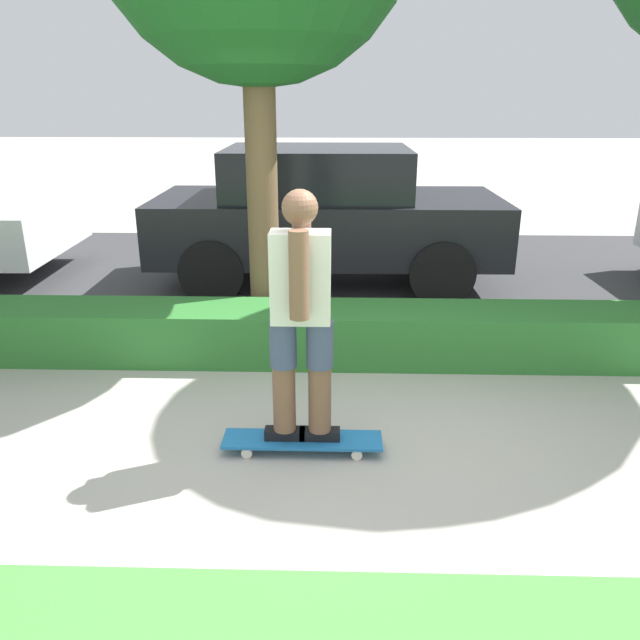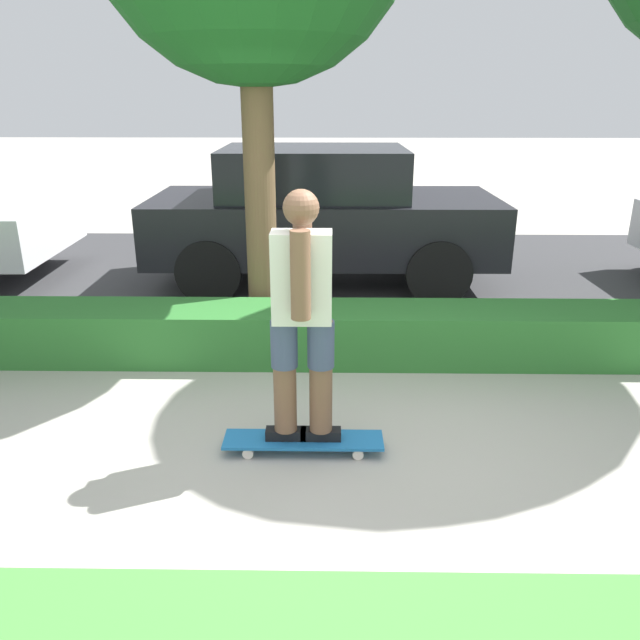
{
  "view_description": "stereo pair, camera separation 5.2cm",
  "coord_description": "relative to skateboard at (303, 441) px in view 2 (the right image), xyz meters",
  "views": [
    {
      "loc": [
        0.05,
        -3.42,
        2.19
      ],
      "look_at": [
        -0.07,
        0.6,
        0.72
      ],
      "focal_mm": 35.0,
      "sensor_mm": 36.0,
      "label": 1
    },
    {
      "loc": [
        -0.01,
        -3.42,
        2.19
      ],
      "look_at": [
        -0.07,
        0.6,
        0.72
      ],
      "focal_mm": 35.0,
      "sensor_mm": 36.0,
      "label": 2
    }
  ],
  "objects": [
    {
      "name": "hedge_row",
      "position": [
        0.17,
        1.5,
        0.16
      ],
      "size": [
        18.68,
        0.6,
        0.46
      ],
      "color": "#2D702D",
      "rests_on": "ground_plane"
    },
    {
      "name": "parked_car_middle",
      "position": [
        0.07,
        3.84,
        0.77
      ],
      "size": [
        4.04,
        1.83,
        1.6
      ],
      "rotation": [
        0.0,
        0.0,
        0.01
      ],
      "color": "black",
      "rests_on": "ground_plane"
    },
    {
      "name": "street_asphalt",
      "position": [
        0.17,
        4.1,
        -0.07
      ],
      "size": [
        18.68,
        5.0,
        0.01
      ],
      "color": "#38383A",
      "rests_on": "ground_plane"
    },
    {
      "name": "skater_person",
      "position": [
        -0.0,
        0.0,
        0.87
      ],
      "size": [
        0.49,
        0.41,
        1.6
      ],
      "color": "black",
      "rests_on": "skateboard"
    },
    {
      "name": "skateboard",
      "position": [
        0.0,
        0.0,
        0.0
      ],
      "size": [
        1.03,
        0.24,
        0.09
      ],
      "color": "#1E6BAD",
      "rests_on": "ground_plane"
    },
    {
      "name": "ground_plane",
      "position": [
        0.17,
        -0.1,
        -0.07
      ],
      "size": [
        60.0,
        60.0,
        0.0
      ],
      "primitive_type": "plane",
      "color": "#ADA89E"
    }
  ]
}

